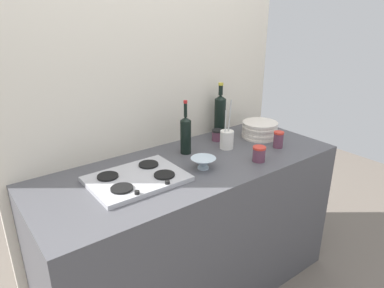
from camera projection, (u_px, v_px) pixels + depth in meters
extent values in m
plane|color=#6B6056|center=(192.00, 287.00, 2.31)|extent=(6.00, 6.00, 0.00)
cube|color=#4C4C51|center=(192.00, 230.00, 2.14)|extent=(1.80, 0.70, 0.90)
cube|color=beige|center=(155.00, 100.00, 2.15)|extent=(1.90, 0.06, 2.39)
cube|color=#B2B2B7|center=(136.00, 178.00, 1.78)|extent=(0.48, 0.35, 0.02)
cylinder|color=black|center=(122.00, 188.00, 1.65)|extent=(0.11, 0.11, 0.01)
cylinder|color=black|center=(164.00, 175.00, 1.78)|extent=(0.11, 0.11, 0.01)
cylinder|color=black|center=(108.00, 176.00, 1.76)|extent=(0.11, 0.11, 0.01)
cylinder|color=black|center=(149.00, 164.00, 1.90)|extent=(0.11, 0.11, 0.01)
cylinder|color=black|center=(137.00, 192.00, 1.60)|extent=(0.02, 0.02, 0.02)
cylinder|color=black|center=(167.00, 182.00, 1.70)|extent=(0.02, 0.02, 0.02)
cylinder|color=silver|center=(259.00, 136.00, 2.38)|extent=(0.24, 0.24, 0.01)
cylinder|color=silver|center=(259.00, 134.00, 2.38)|extent=(0.24, 0.24, 0.01)
cylinder|color=silver|center=(260.00, 132.00, 2.37)|extent=(0.24, 0.24, 0.01)
cylinder|color=silver|center=(260.00, 130.00, 2.37)|extent=(0.24, 0.24, 0.01)
cylinder|color=silver|center=(260.00, 128.00, 2.37)|extent=(0.24, 0.24, 0.01)
cylinder|color=silver|center=(260.00, 127.00, 2.36)|extent=(0.24, 0.24, 0.01)
cylinder|color=silver|center=(260.00, 125.00, 2.36)|extent=(0.24, 0.24, 0.01)
cylinder|color=silver|center=(260.00, 123.00, 2.35)|extent=(0.24, 0.24, 0.01)
cylinder|color=black|center=(186.00, 137.00, 2.09)|extent=(0.07, 0.07, 0.21)
cone|color=black|center=(186.00, 119.00, 2.04)|extent=(0.07, 0.07, 0.02)
cylinder|color=black|center=(185.00, 110.00, 2.03)|extent=(0.02, 0.02, 0.08)
cylinder|color=#B21E1E|center=(185.00, 102.00, 2.01)|extent=(0.02, 0.02, 0.02)
cylinder|color=black|center=(220.00, 117.00, 2.39)|extent=(0.08, 0.08, 0.25)
cone|color=black|center=(221.00, 97.00, 2.34)|extent=(0.08, 0.08, 0.03)
cylinder|color=black|center=(221.00, 90.00, 2.32)|extent=(0.03, 0.03, 0.07)
cylinder|color=gold|center=(221.00, 84.00, 2.31)|extent=(0.03, 0.03, 0.02)
cylinder|color=silver|center=(203.00, 168.00, 1.92)|extent=(0.06, 0.06, 0.01)
cone|color=silver|center=(203.00, 162.00, 1.91)|extent=(0.14, 0.14, 0.05)
cylinder|color=silver|center=(227.00, 140.00, 2.17)|extent=(0.08, 0.08, 0.12)
cylinder|color=#B7B7B2|center=(229.00, 121.00, 2.12)|extent=(0.02, 0.02, 0.27)
cylinder|color=#B7B7B2|center=(225.00, 127.00, 2.13)|extent=(0.02, 0.02, 0.20)
cylinder|color=#66384C|center=(278.00, 141.00, 2.19)|extent=(0.06, 0.06, 0.09)
cylinder|color=red|center=(279.00, 133.00, 2.17)|extent=(0.06, 0.06, 0.01)
cylinder|color=#66384C|center=(217.00, 136.00, 2.31)|extent=(0.07, 0.07, 0.06)
cylinder|color=black|center=(217.00, 131.00, 2.30)|extent=(0.07, 0.07, 0.01)
cylinder|color=#66384C|center=(259.00, 155.00, 2.00)|extent=(0.07, 0.07, 0.08)
cylinder|color=red|center=(259.00, 148.00, 1.98)|extent=(0.08, 0.08, 0.01)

